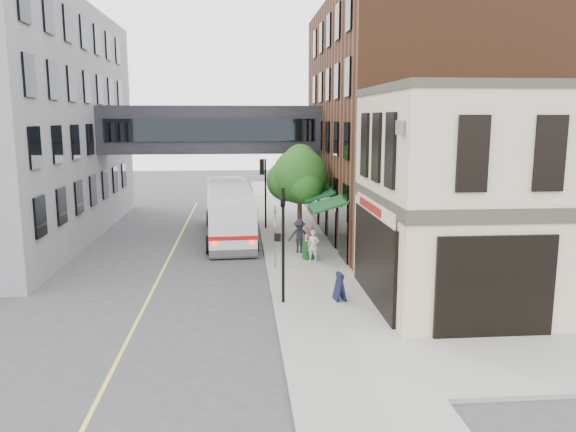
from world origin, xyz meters
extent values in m
plane|color=#38383A|center=(0.00, 0.00, 0.00)|extent=(120.00, 120.00, 0.00)
cube|color=gray|center=(2.00, 14.00, 0.07)|extent=(4.00, 60.00, 0.15)
cube|color=beige|center=(9.00, 2.00, 4.08)|extent=(10.00, 8.00, 8.15)
cube|color=#38332B|center=(9.00, 2.00, 4.15)|extent=(10.12, 8.12, 0.50)
cube|color=#38332B|center=(9.00, 2.00, 8.30)|extent=(10.12, 8.12, 0.30)
cube|color=black|center=(3.94, 2.00, 1.85)|extent=(0.14, 6.40, 3.40)
cube|color=black|center=(3.90, 2.00, 1.85)|extent=(0.04, 5.90, 3.00)
cube|color=maroon|center=(3.88, 2.60, 3.80)|extent=(0.03, 3.60, 0.32)
cube|color=#4F2B18|center=(10.00, 15.00, 7.00)|extent=(12.00, 18.00, 14.00)
cube|color=#0E3E21|center=(3.14, 13.75, 3.00)|extent=(1.80, 13.00, 0.40)
cube|color=black|center=(-3.00, 18.00, 6.50)|extent=(14.00, 3.00, 3.00)
cube|color=black|center=(-3.00, 16.45, 6.50)|extent=(13.00, 0.08, 1.40)
cube|color=black|center=(-3.00, 19.55, 6.50)|extent=(13.00, 0.08, 1.40)
cylinder|color=black|center=(0.40, 2.00, 2.40)|extent=(0.12, 0.12, 4.50)
cube|color=black|center=(0.18, 2.00, 2.75)|extent=(0.25, 0.22, 0.30)
imported|color=black|center=(0.40, 2.00, 4.25)|extent=(0.20, 0.16, 1.00)
cylinder|color=black|center=(0.40, 17.00, 2.40)|extent=(0.12, 0.12, 4.50)
cube|color=black|center=(0.18, 17.00, 2.75)|extent=(0.25, 0.22, 0.30)
cube|color=black|center=(0.18, 17.00, 4.15)|extent=(0.28, 0.28, 1.00)
sphere|color=#FF0C05|center=(0.02, 17.00, 4.50)|extent=(0.18, 0.18, 0.18)
cylinder|color=gray|center=(0.40, 7.00, 1.65)|extent=(0.08, 0.08, 3.00)
cube|color=white|center=(0.38, 7.00, 2.35)|extent=(0.03, 0.75, 0.22)
cube|color=#0C591E|center=(0.38, 7.00, 2.90)|extent=(0.03, 0.70, 0.18)
cube|color=#B20C0C|center=(0.38, 7.00, 1.85)|extent=(0.03, 0.30, 0.40)
cylinder|color=#382619|center=(2.20, 13.00, 1.55)|extent=(0.28, 0.28, 2.80)
sphere|color=#15521A|center=(2.20, 13.00, 3.95)|extent=(3.20, 3.20, 3.20)
sphere|color=#15521A|center=(3.00, 13.50, 3.55)|extent=(2.20, 2.20, 2.20)
sphere|color=#15521A|center=(1.50, 13.30, 3.65)|extent=(2.40, 2.40, 2.40)
sphere|color=#15521A|center=(2.30, 13.60, 4.75)|extent=(2.00, 2.00, 2.00)
cube|color=#D8CC4C|center=(-5.00, 10.00, 0.01)|extent=(0.12, 40.00, 0.01)
cube|color=silver|center=(-1.93, 15.08, 1.66)|extent=(3.14, 11.67, 2.91)
cube|color=black|center=(-1.93, 15.08, 2.16)|extent=(3.19, 11.48, 1.05)
cube|color=#B20C0C|center=(-1.93, 15.08, 1.16)|extent=(3.20, 11.70, 0.22)
cylinder|color=black|center=(-2.95, 10.80, 0.50)|extent=(0.36, 1.02, 1.00)
cylinder|color=black|center=(-0.44, 10.94, 0.50)|extent=(0.36, 1.02, 1.00)
cylinder|color=black|center=(-3.39, 18.82, 0.50)|extent=(0.36, 1.02, 1.00)
cylinder|color=black|center=(-0.88, 18.96, 0.50)|extent=(0.36, 1.02, 1.00)
imported|color=silver|center=(2.39, 8.28, 0.94)|extent=(0.67, 0.55, 1.57)
imported|color=pink|center=(2.34, 8.71, 1.02)|extent=(0.86, 0.68, 1.74)
imported|color=black|center=(1.88, 10.09, 1.04)|extent=(1.26, 0.87, 1.79)
cube|color=#12501A|center=(2.19, 8.64, 0.62)|extent=(0.58, 0.55, 0.95)
cube|color=black|center=(2.64, 2.08, 0.70)|extent=(0.48, 0.66, 1.09)
camera|label=1|loc=(-1.19, -18.95, 7.26)|focal=35.00mm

